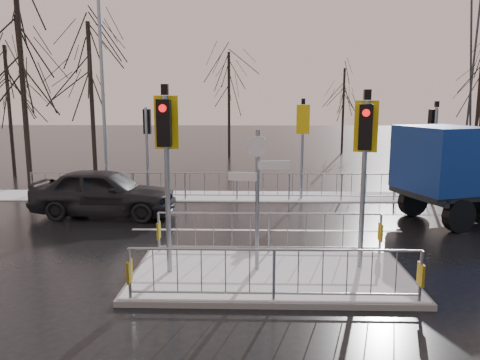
{
  "coord_description": "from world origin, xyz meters",
  "views": [
    {
      "loc": [
        -0.41,
        -9.64,
        3.85
      ],
      "look_at": [
        -0.73,
        2.17,
        1.8
      ],
      "focal_mm": 35.0,
      "sensor_mm": 36.0,
      "label": 1
    }
  ],
  "objects_px": {
    "traffic_island": "(270,262)",
    "car_far_lane": "(104,192)",
    "flatbed_truck": "(464,171)",
    "street_lamp_left": "(104,83)"
  },
  "relations": [
    {
      "from": "traffic_island",
      "to": "car_far_lane",
      "type": "relative_size",
      "value": 1.27
    },
    {
      "from": "flatbed_truck",
      "to": "car_far_lane",
      "type": "bearing_deg",
      "value": 178.31
    },
    {
      "from": "traffic_island",
      "to": "flatbed_truck",
      "type": "relative_size",
      "value": 0.86
    },
    {
      "from": "flatbed_truck",
      "to": "traffic_island",
      "type": "bearing_deg",
      "value": -141.0
    },
    {
      "from": "traffic_island",
      "to": "flatbed_truck",
      "type": "height_order",
      "value": "traffic_island"
    },
    {
      "from": "car_far_lane",
      "to": "flatbed_truck",
      "type": "bearing_deg",
      "value": -87.73
    },
    {
      "from": "traffic_island",
      "to": "flatbed_truck",
      "type": "distance_m",
      "value": 8.17
    },
    {
      "from": "car_far_lane",
      "to": "street_lamp_left",
      "type": "bearing_deg",
      "value": 19.14
    },
    {
      "from": "traffic_island",
      "to": "street_lamp_left",
      "type": "relative_size",
      "value": 0.73
    },
    {
      "from": "car_far_lane",
      "to": "street_lamp_left",
      "type": "xyz_separation_m",
      "value": [
        -1.1,
        4.07,
        3.69
      ]
    }
  ]
}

